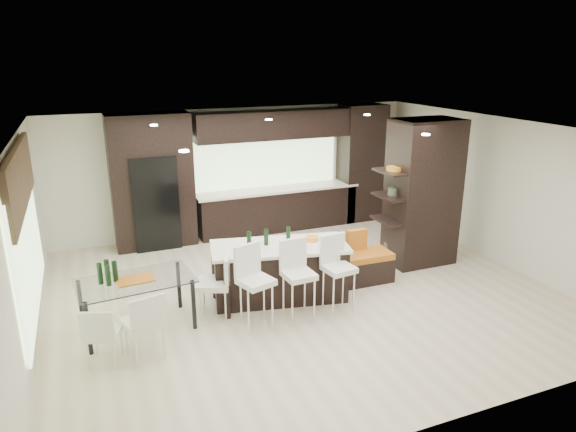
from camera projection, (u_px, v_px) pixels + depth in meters
name	position (u px, v px, depth m)	size (l,w,h in m)	color
ground	(302.00, 292.00, 8.57)	(8.00, 8.00, 0.00)	beige
back_wall	(238.00, 170.00, 11.25)	(8.00, 0.02, 2.70)	silver
left_wall	(23.00, 249.00, 6.72)	(0.02, 7.00, 2.70)	silver
right_wall	(498.00, 190.00, 9.59)	(0.02, 7.00, 2.70)	silver
ceiling	(303.00, 130.00, 7.75)	(8.00, 7.00, 0.02)	white
window_left	(27.00, 244.00, 6.91)	(0.04, 3.20, 1.90)	#B2D199
window_back	(265.00, 160.00, 11.37)	(3.40, 0.04, 1.20)	#B2D199
stone_accent	(19.00, 178.00, 6.65)	(0.08, 3.00, 0.80)	brown
ceiling_spots	(296.00, 129.00, 7.97)	(4.00, 3.00, 0.02)	white
back_cabinetry	(265.00, 171.00, 11.14)	(6.80, 0.68, 2.70)	black
refrigerator	(154.00, 201.00, 10.35)	(0.90, 0.68, 1.90)	black
partition_column	(423.00, 193.00, 9.44)	(1.20, 0.80, 2.70)	black
kitchen_island	(280.00, 271.00, 8.25)	(2.15, 0.93, 0.90)	black
stool_left	(256.00, 296.00, 7.31)	(0.44, 0.44, 0.99)	silver
stool_mid	(299.00, 289.00, 7.55)	(0.43, 0.43, 0.98)	silver
stool_right	(338.00, 282.00, 7.80)	(0.43, 0.43, 0.96)	silver
bench	(353.00, 268.00, 8.82)	(1.37, 0.53, 0.53)	black
floor_vase	(396.00, 230.00, 9.71)	(0.44, 0.44, 1.19)	#404532
dining_table	(137.00, 305.00, 7.30)	(1.59, 0.89, 0.76)	white
chair_near	(144.00, 327.00, 6.62)	(0.47, 0.47, 0.86)	silver
chair_far	(104.00, 337.00, 6.48)	(0.41, 0.41, 0.76)	silver
chair_end	(214.00, 288.00, 7.68)	(0.49, 0.49, 0.90)	silver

